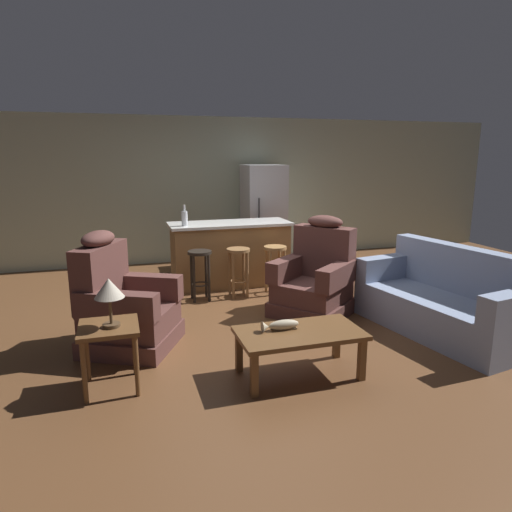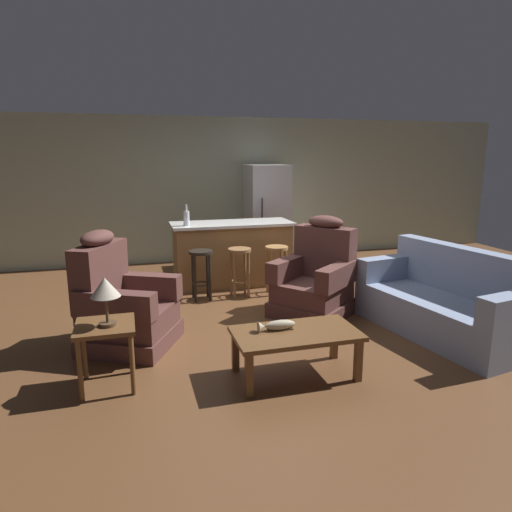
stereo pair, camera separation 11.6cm
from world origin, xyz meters
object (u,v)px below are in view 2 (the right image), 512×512
object	(u,v)px
end_table	(106,335)
refrigerator	(267,215)
fish_figurine	(276,326)
recliner_near_lamp	(122,306)
table_lamp	(105,290)
bar_stool_left	(201,266)
recliner_near_island	(316,280)
bar_stool_middle	(240,263)
bottle_tall_green	(186,218)
bar_stool_right	(277,261)
coffee_table	(296,337)
couch	(445,304)
kitchen_island	(232,253)

from	to	relation	value
end_table	refrigerator	xyz separation A→B (m)	(2.64, 4.00, 0.42)
fish_figurine	recliner_near_lamp	size ratio (longest dim) A/B	0.28
table_lamp	end_table	bearing A→B (deg)	124.25
recliner_near_lamp	bar_stool_left	bearing A→B (deg)	78.78
recliner_near_island	bar_stool_middle	xyz separation A→B (m)	(-0.74, 0.92, 0.05)
recliner_near_lamp	end_table	xyz separation A→B (m)	(-0.13, -0.87, 0.04)
end_table	bar_stool_left	size ratio (longest dim) A/B	0.82
bottle_tall_green	recliner_near_island	bearing A→B (deg)	-45.41
bar_stool_right	refrigerator	bearing A→B (deg)	77.08
end_table	refrigerator	size ratio (longest dim) A/B	0.32
coffee_table	bar_stool_left	world-z (taller)	bar_stool_left
bar_stool_right	bar_stool_left	bearing A→B (deg)	180.00
couch	refrigerator	xyz separation A→B (m)	(-0.89, 3.75, 0.54)
fish_figurine	bar_stool_left	bearing A→B (deg)	97.18
coffee_table	bottle_tall_green	bearing A→B (deg)	101.02
couch	refrigerator	bearing A→B (deg)	-86.39
kitchen_island	bar_stool_left	distance (m)	0.85
recliner_near_lamp	bottle_tall_green	xyz separation A→B (m)	(0.90, 1.79, 0.64)
coffee_table	recliner_near_lamp	distance (m)	1.85
bottle_tall_green	couch	bearing A→B (deg)	-43.98
fish_figurine	couch	world-z (taller)	couch
end_table	bar_stool_right	xyz separation A→B (m)	(2.22, 2.17, 0.01)
recliner_near_lamp	bar_stool_left	world-z (taller)	recliner_near_lamp
fish_figurine	end_table	xyz separation A→B (m)	(-1.44, 0.18, -0.00)
coffee_table	table_lamp	world-z (taller)	table_lamp
couch	bottle_tall_green	world-z (taller)	bottle_tall_green
bar_stool_right	bottle_tall_green	world-z (taller)	bottle_tall_green
recliner_near_lamp	table_lamp	world-z (taller)	recliner_near_lamp
kitchen_island	refrigerator	distance (m)	1.56
recliner_near_island	refrigerator	bearing A→B (deg)	-133.37
end_table	bar_stool_left	bearing A→B (deg)	62.11
recliner_near_island	bar_stool_right	distance (m)	0.95
recliner_near_lamp	bar_stool_middle	world-z (taller)	recliner_near_lamp
refrigerator	table_lamp	bearing A→B (deg)	-122.90
table_lamp	bar_stool_left	distance (m)	2.50
recliner_near_island	bar_stool_middle	size ratio (longest dim) A/B	1.76
recliner_near_island	bar_stool_middle	distance (m)	1.18
coffee_table	recliner_near_lamp	size ratio (longest dim) A/B	0.92
recliner_near_island	table_lamp	xyz separation A→B (m)	(-2.40, -1.28, 0.45)
bottle_tall_green	bar_stool_middle	bearing A→B (deg)	-36.87
couch	table_lamp	size ratio (longest dim) A/B	4.91
recliner_near_lamp	bar_stool_right	distance (m)	2.46
end_table	bar_stool_middle	size ratio (longest dim) A/B	0.82
fish_figurine	bar_stool_left	xyz separation A→B (m)	(-0.30, 2.34, 0.01)
recliner_near_island	fish_figurine	bearing A→B (deg)	16.45
fish_figurine	recliner_near_lamp	distance (m)	1.68
bar_stool_left	bar_stool_right	bearing A→B (deg)	0.00
fish_figurine	recliner_near_island	size ratio (longest dim) A/B	0.28
couch	table_lamp	bearing A→B (deg)	-5.11
coffee_table	bar_stool_middle	xyz separation A→B (m)	(0.08, 2.42, 0.11)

